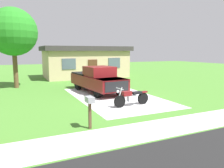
% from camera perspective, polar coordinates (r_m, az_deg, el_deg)
% --- Properties ---
extents(ground_plane, '(80.00, 80.00, 0.00)m').
position_cam_1_polar(ground_plane, '(14.27, 0.92, -3.39)').
color(ground_plane, '#467E2C').
extents(driveway_pad, '(4.91, 8.54, 0.01)m').
position_cam_1_polar(driveway_pad, '(14.27, 0.92, -3.38)').
color(driveway_pad, '#BCBCBC').
rests_on(driveway_pad, ground).
extents(sidewalk_strip, '(36.00, 1.80, 0.01)m').
position_cam_1_polar(sidewalk_strip, '(9.41, 17.12, -10.17)').
color(sidewalk_strip, silver).
rests_on(sidewalk_strip, ground).
extents(motorcycle, '(2.21, 0.70, 1.09)m').
position_cam_1_polar(motorcycle, '(11.91, 5.15, -3.53)').
color(motorcycle, black).
rests_on(motorcycle, ground).
extents(pickup_truck, '(2.54, 5.78, 1.90)m').
position_cam_1_polar(pickup_truck, '(15.90, -4.06, 1.31)').
color(pickup_truck, black).
rests_on(pickup_truck, ground).
extents(mailbox, '(0.26, 0.48, 1.26)m').
position_cam_1_polar(mailbox, '(8.35, -5.88, -5.24)').
color(mailbox, '#4C3823').
rests_on(mailbox, ground).
extents(shade_tree, '(3.80, 3.80, 6.39)m').
position_cam_1_polar(shade_tree, '(19.27, -24.60, 12.32)').
color(shade_tree, brown).
rests_on(shade_tree, ground).
extents(neighbor_house, '(9.60, 5.60, 3.50)m').
position_cam_1_polar(neighbor_house, '(25.38, -7.03, 5.90)').
color(neighbor_house, tan).
rests_on(neighbor_house, ground).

